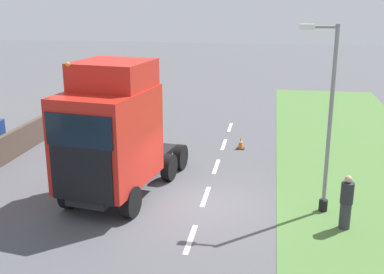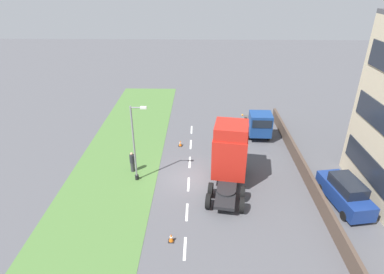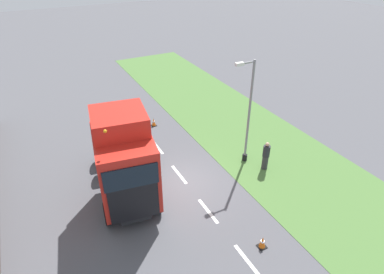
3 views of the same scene
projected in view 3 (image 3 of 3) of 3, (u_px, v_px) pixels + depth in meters
The scene contains 8 objects.
ground_plane at pixel (185, 182), 17.29m from camera, with size 120.00×120.00×0.00m, color #515156.
grass_verge at pixel (272, 153), 19.66m from camera, with size 7.00×44.00×0.01m.
lane_markings at pixel (179, 174), 17.81m from camera, with size 0.16×21.00×0.00m.
lorry_cab at pixel (125, 162), 14.73m from camera, with size 3.45×6.81×4.97m.
lamp_post at pixel (247, 118), 17.47m from camera, with size 1.26×0.29×6.10m.
pedestrian at pixel (266, 156), 17.87m from camera, with size 0.39×0.39×1.73m.
traffic_cone_lead at pixel (262, 242), 13.44m from camera, with size 0.36×0.36×0.58m.
traffic_cone_trailing at pixel (154, 122), 22.43m from camera, with size 0.36×0.36×0.58m.
Camera 3 is at (5.93, 12.15, 11.04)m, focal length 30.00 mm.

